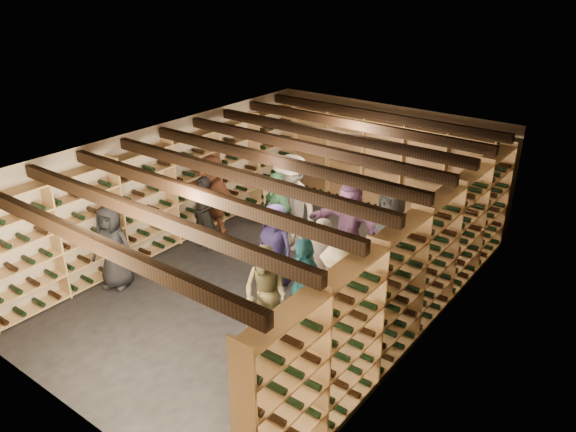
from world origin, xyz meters
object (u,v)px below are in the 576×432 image
Objects in this scene: crate_loose at (318,250)px; person_6 at (275,245)px; person_10 at (277,217)px; person_11 at (349,225)px; person_9 at (292,203)px; person_3 at (344,302)px; person_4 at (303,291)px; person_0 at (112,247)px; person_2 at (266,294)px; person_5 at (212,196)px; crate_stack_right at (378,254)px; person_12 at (390,234)px; person_8 at (348,291)px; person_1 at (204,214)px; crate_stack_left at (277,206)px; person_7 at (322,271)px.

crate_loose is 0.33× the size of person_6.
person_11 is (1.15, 0.64, -0.06)m from person_10.
crate_loose is 1.51m from person_6.
person_3 is at bearing -31.52° from person_9.
person_6 is 0.93× the size of person_11.
person_0 is at bearing -153.12° from person_4.
person_2 is at bearing -53.37° from person_6.
person_10 is at bearing 123.73° from person_2.
person_5 reaches higher than person_4.
crate_stack_right is at bearing 84.17° from person_2.
person_6 is 0.79× the size of person_9.
crate_loose is (-1.14, -0.27, -0.17)m from crate_stack_right.
person_12 is at bearing 12.33° from person_9.
person_11 is at bearing 111.76° from person_8.
person_11 is (2.85, 0.60, -0.05)m from person_5.
person_4 is (3.48, 0.70, 0.09)m from person_0.
person_5 reaches higher than person_6.
person_1 is (-1.91, -1.13, 0.66)m from crate_loose.
person_8 is at bearing 41.06° from person_2.
crate_stack_left is 4.09m from person_4.
person_8 reaches higher than person_6.
person_6 is at bearing 157.82° from person_4.
crate_stack_left is at bearing 125.30° from person_2.
person_4 is 2.51m from person_10.
person_2 is 0.89× the size of person_4.
person_7 is at bearing -32.49° from person_9.
person_9 is at bearing 24.82° from person_5.
person_7 is at bearing -40.85° from crate_stack_left.
crate_stack_left is 3.03m from person_12.
person_11 reaches higher than person_8.
person_8 is (3.68, -0.72, 0.01)m from person_1.
person_9 reaches higher than person_3.
person_11 is (2.80, 3.07, 0.06)m from person_0.
person_11 is at bearing 26.49° from person_0.
person_3 is 1.05× the size of person_10.
person_4 reaches higher than person_7.
person_11 is at bearing 29.04° from person_1.
person_0 is 3.64m from person_7.
person_1 is 3.75m from person_8.
crate_stack_right is 1.18m from crate_loose.
person_8 is at bearing -3.82° from person_0.
person_0 is at bearing -101.13° from person_10.
person_7 is at bearing -10.83° from person_5.
crate_loose is 2.31m from person_1.
person_8 is at bearing -73.49° from crate_stack_right.
person_7 is 0.97× the size of person_12.
person_5 is at bearing -152.97° from person_9.
crate_stack_right is 4.72m from person_0.
person_9 reaches higher than person_12.
person_7 reaches higher than crate_stack_left.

